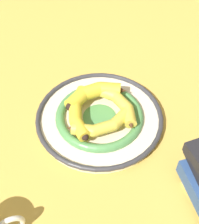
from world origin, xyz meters
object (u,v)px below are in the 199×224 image
object	(u,v)px
banana_b	(120,104)
banana_d	(78,111)
decorative_bowl	(100,117)
banana_a	(101,126)
banana_c	(94,93)

from	to	relation	value
banana_b	banana_d	distance (m)	0.11
decorative_bowl	banana_d	distance (m)	0.07
banana_a	banana_d	distance (m)	0.08
decorative_bowl	banana_b	size ratio (longest dim) A/B	2.53
banana_a	banana_d	world-z (taller)	banana_d
decorative_bowl	banana_d	size ratio (longest dim) A/B	1.89
banana_d	banana_b	bearing A→B (deg)	99.20
banana_a	banana_b	size ratio (longest dim) A/B	1.10
banana_a	decorative_bowl	bearing A→B (deg)	73.84
decorative_bowl	banana_b	xyz separation A→B (m)	(0.03, -0.05, 0.03)
banana_b	banana_c	xyz separation A→B (m)	(0.02, 0.08, 0.00)
decorative_bowl	banana_c	size ratio (longest dim) A/B	2.24
decorative_bowl	banana_c	distance (m)	0.07
banana_c	decorative_bowl	bearing A→B (deg)	80.77
banana_b	banana_d	bearing A→B (deg)	69.18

